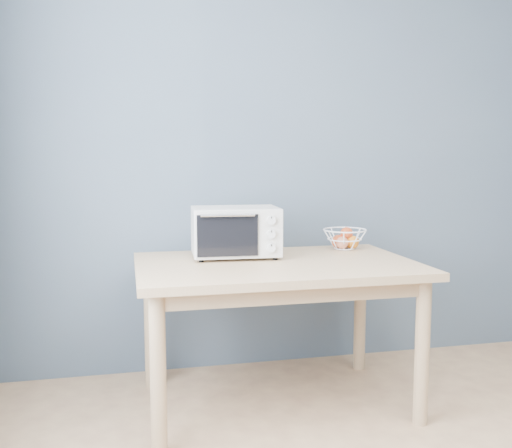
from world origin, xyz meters
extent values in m
cube|color=#4F5F6D|center=(0.00, 2.25, 1.30)|extent=(4.00, 0.01, 2.60)
cube|color=tan|center=(-0.53, 1.64, 0.73)|extent=(1.40, 0.90, 0.04)
cylinder|color=tan|center=(-1.15, 1.27, 0.35)|extent=(0.07, 0.07, 0.71)
cylinder|color=tan|center=(0.09, 1.27, 0.35)|extent=(0.07, 0.07, 0.71)
cylinder|color=tan|center=(-1.15, 2.01, 0.35)|extent=(0.07, 0.07, 0.71)
cylinder|color=tan|center=(0.09, 2.01, 0.35)|extent=(0.07, 0.07, 0.71)
cube|color=beige|center=(-0.71, 1.82, 0.89)|extent=(0.47, 0.33, 0.25)
cube|color=black|center=(-0.77, 1.83, 0.89)|extent=(0.31, 0.28, 0.20)
cube|color=black|center=(-0.78, 1.67, 0.89)|extent=(0.31, 0.03, 0.21)
cylinder|color=silver|center=(-0.78, 1.65, 0.99)|extent=(0.27, 0.03, 0.01)
cube|color=beige|center=(-0.56, 1.67, 0.89)|extent=(0.12, 0.01, 0.23)
cylinder|color=black|center=(-0.90, 1.72, 0.76)|extent=(0.02, 0.02, 0.02)
cylinder|color=black|center=(-0.52, 1.70, 0.76)|extent=(0.02, 0.02, 0.02)
cylinder|color=black|center=(-0.89, 1.95, 0.76)|extent=(0.02, 0.02, 0.02)
cylinder|color=black|center=(-0.51, 1.93, 0.76)|extent=(0.02, 0.02, 0.02)
cylinder|color=silver|center=(-0.56, 1.65, 0.96)|extent=(0.05, 0.02, 0.04)
cylinder|color=silver|center=(-0.56, 1.65, 0.89)|extent=(0.05, 0.02, 0.04)
cylinder|color=silver|center=(-0.56, 1.65, 0.82)|extent=(0.05, 0.02, 0.04)
torus|color=white|center=(-0.05, 1.94, 0.86)|extent=(0.33, 0.33, 0.01)
torus|color=white|center=(-0.05, 1.94, 0.81)|extent=(0.26, 0.26, 0.01)
torus|color=white|center=(-0.05, 1.94, 0.76)|extent=(0.16, 0.16, 0.01)
sphere|color=red|center=(-0.08, 1.95, 0.79)|extent=(0.08, 0.08, 0.08)
sphere|color=orange|center=(-0.01, 1.92, 0.79)|extent=(0.08, 0.08, 0.08)
sphere|color=#CF7450|center=(-0.04, 1.99, 0.79)|extent=(0.07, 0.07, 0.07)
sphere|color=red|center=(-0.04, 1.93, 0.84)|extent=(0.07, 0.07, 0.07)
sphere|color=#CF7450|center=(-0.08, 1.90, 0.79)|extent=(0.07, 0.07, 0.07)
camera|label=1|loc=(-1.26, -1.11, 1.28)|focal=40.00mm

